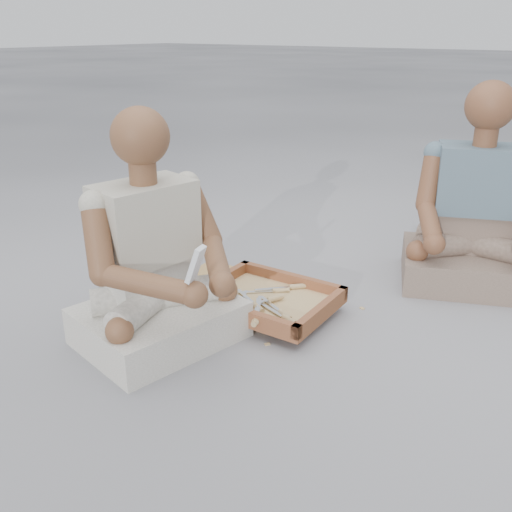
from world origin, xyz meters
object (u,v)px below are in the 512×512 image
Objects in this scene: craftsman at (155,268)px; companion at (474,220)px; tool_tray at (268,300)px; carved_panel at (236,293)px.

companion is at bearing 158.39° from craftsman.
carved_panel is at bearing 167.31° from tool_tray.
tool_tray reaches higher than carved_panel.
companion is at bearing 55.44° from tool_tray.
tool_tray is at bearing 163.53° from craftsman.
craftsman is 1.43m from companion.
craftsman is at bearing -90.92° from carved_panel.
carved_panel is 0.53m from craftsman.
craftsman is at bearing -117.00° from tool_tray.
companion is (0.55, 0.80, 0.23)m from tool_tray.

